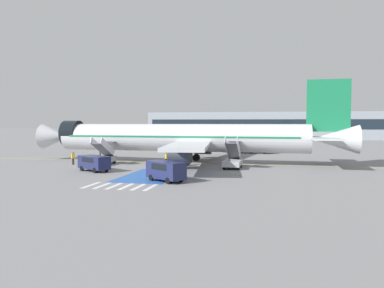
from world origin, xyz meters
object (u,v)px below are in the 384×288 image
traffic_cone_0 (149,168)px  ground_crew_0 (173,159)px  fuel_tanker (248,144)px  airliner (185,138)px  ground_crew_1 (166,157)px  terminal_building (262,125)px  boarding_stairs_aft (233,160)px  service_van_2 (166,169)px  boarding_stairs_forward (103,158)px  ground_crew_2 (73,157)px  service_van_0 (94,162)px

traffic_cone_0 → ground_crew_0: bearing=63.6°
fuel_tanker → traffic_cone_0: fuel_tanker is taller
fuel_tanker → airliner: bearing=166.1°
ground_crew_1 → terminal_building: size_ratio=0.02×
airliner → ground_crew_1: 4.47m
terminal_building → boarding_stairs_aft: bearing=-90.6°
ground_crew_1 → service_van_2: bearing=-164.4°
fuel_tanker → terminal_building: 67.83m
service_van_2 → traffic_cone_0: (-4.54, 8.20, -0.99)m
boarding_stairs_forward → ground_crew_0: bearing=-3.2°
fuel_tanker → traffic_cone_0: bearing=168.3°
boarding_stairs_aft → service_van_2: (-5.47, -12.62, 0.20)m
ground_crew_1 → traffic_cone_0: size_ratio=3.92×
ground_crew_0 → traffic_cone_0: 4.51m
ground_crew_2 → traffic_cone_0: bearing=112.7°
fuel_tanker → service_van_0: size_ratio=2.12×
airliner → boarding_stairs_aft: size_ratio=9.05×
ground_crew_1 → traffic_cone_0: (-0.42, -6.12, -0.82)m
service_van_0 → traffic_cone_0: (6.26, 2.49, -0.92)m
boarding_stairs_forward → service_van_2: (13.05, -12.93, 0.23)m
boarding_stairs_forward → terminal_building: terminal_building is taller
ground_crew_2 → boarding_stairs_aft: bearing=130.7°
fuel_tanker → service_van_2: size_ratio=2.19×
terminal_building → service_van_0: bearing=-99.8°
airliner → ground_crew_0: airliner is taller
boarding_stairs_aft → ground_crew_2: size_ratio=2.91×
airliner → service_van_0: size_ratio=9.92×
boarding_stairs_aft → service_van_2: boarding_stairs_aft is taller
service_van_2 → terminal_building: bearing=-148.3°
ground_crew_0 → service_van_0: bearing=-100.9°
ground_crew_1 → airliner: bearing=-33.8°
service_van_2 → traffic_cone_0: bearing=-115.8°
airliner → ground_crew_1: bearing=147.7°
service_van_0 → airliner: bearing=-6.8°
service_van_2 → terminal_building: terminal_building is taller
boarding_stairs_forward → ground_crew_0: boarding_stairs_forward is taller
ground_crew_0 → ground_crew_2: (-14.55, -0.37, 0.00)m
ground_crew_2 → fuel_tanker: bearing=176.8°
ground_crew_0 → traffic_cone_0: ground_crew_0 is taller
boarding_stairs_aft → ground_crew_2: bearing=-177.0°
fuel_tanker → ground_crew_0: size_ratio=5.64×
service_van_0 → ground_crew_1: size_ratio=2.63×
airliner → traffic_cone_0: 10.05m
airliner → ground_crew_2: bearing=111.2°
airliner → boarding_stairs_forward: airliner is taller
ground_crew_1 → terminal_building: 91.66m
ground_crew_1 → ground_crew_2: size_ratio=1.01×
boarding_stairs_aft → fuel_tanker: (0.44, 24.91, 0.73)m
traffic_cone_0 → boarding_stairs_forward: bearing=151.0°
airliner → service_van_0: bearing=144.3°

